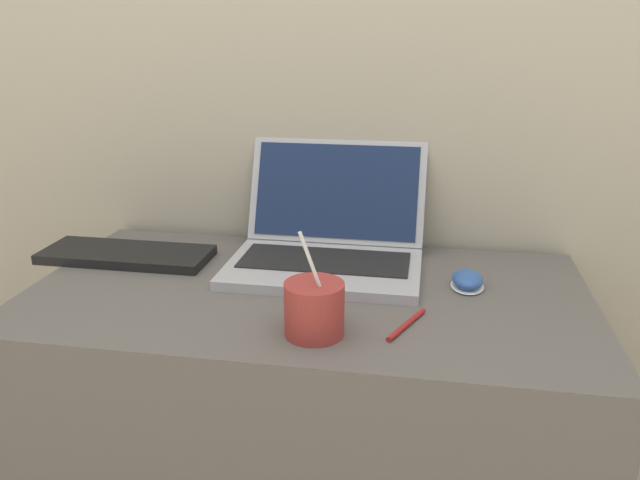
% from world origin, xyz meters
% --- Properties ---
extents(wall_back, '(7.00, 0.04, 2.50)m').
position_xyz_m(wall_back, '(0.00, 0.61, 1.25)').
color(wall_back, '#BCB299').
rests_on(wall_back, ground_plane).
extents(desk, '(1.06, 0.57, 0.74)m').
position_xyz_m(desk, '(0.00, 0.28, 0.37)').
color(desk, '#5B5651').
rests_on(desk, ground_plane).
extents(laptop, '(0.39, 0.35, 0.24)m').
position_xyz_m(laptop, '(0.02, 0.43, 0.79)').
color(laptop, '#ADADB2').
rests_on(laptop, desk).
extents(drink_cup, '(0.10, 0.10, 0.18)m').
position_xyz_m(drink_cup, '(0.05, 0.11, 0.78)').
color(drink_cup, '#9E332D').
rests_on(drink_cup, desk).
extents(computer_mouse, '(0.06, 0.09, 0.03)m').
position_xyz_m(computer_mouse, '(0.30, 0.35, 0.75)').
color(computer_mouse, white).
rests_on(computer_mouse, desk).
extents(external_keyboard, '(0.36, 0.14, 0.02)m').
position_xyz_m(external_keyboard, '(-0.41, 0.38, 0.75)').
color(external_keyboard, black).
rests_on(external_keyboard, desk).
extents(pen, '(0.06, 0.12, 0.01)m').
position_xyz_m(pen, '(0.19, 0.16, 0.74)').
color(pen, '#A51E1E').
rests_on(pen, desk).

